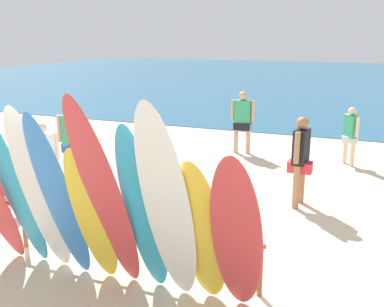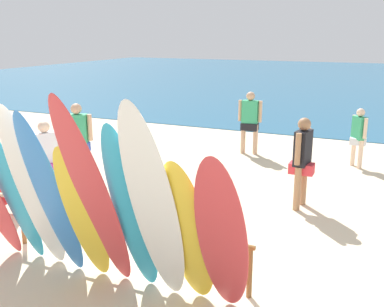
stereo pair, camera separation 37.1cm
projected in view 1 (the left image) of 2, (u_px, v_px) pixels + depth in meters
ground at (293, 113)px, 19.02m from camera, size 60.00×60.00×0.00m
ocean_water at (328, 79)px, 32.98m from camera, size 60.00×40.00×0.02m
surfboard_rack at (129, 231)px, 6.28m from camera, size 3.84×0.07×0.72m
surfboard_teal_1 at (15, 190)px, 6.01m from camera, size 0.54×0.94×2.46m
surfboard_white_2 at (40, 194)px, 5.84m from camera, size 0.60×0.94×2.46m
surfboard_blue_3 at (60, 201)px, 5.64m from camera, size 0.47×0.97×2.43m
surfboard_yellow_4 at (93, 218)px, 5.61m from camera, size 0.56×0.92×2.04m
surfboard_red_5 at (106, 201)px, 5.28m from camera, size 0.54×1.23×2.68m
surfboard_teal_6 at (144, 214)px, 5.30m from camera, size 0.52×0.99×2.37m
surfboard_white_7 at (168, 210)px, 5.04m from camera, size 0.58×1.08×2.66m
surfboard_yellow_8 at (201, 235)px, 5.17m from camera, size 0.60×0.85×2.00m
surfboard_red_9 at (237, 239)px, 4.92m from camera, size 0.64×0.99×2.14m
beachgoer_midbeach at (243, 118)px, 12.37m from camera, size 0.65×0.27×1.72m
beachgoer_near_rack at (351, 132)px, 11.27m from camera, size 0.39×0.45×1.48m
beachgoer_photographing at (73, 138)px, 9.96m from camera, size 0.63×0.37×1.75m
beachgoer_by_water at (301, 155)px, 8.54m from camera, size 0.45×0.66×1.74m
beachgoer_strolling at (43, 158)px, 8.59m from camera, size 0.42×0.54×1.63m
beach_chair_red at (7, 174)px, 9.30m from camera, size 0.76×0.86×0.81m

